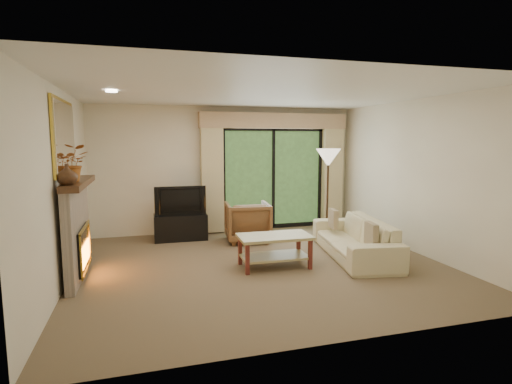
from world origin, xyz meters
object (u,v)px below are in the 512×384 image
object	(u,v)px
armchair	(247,222)
coffee_table	(274,251)
media_console	(181,227)
sofa	(354,238)

from	to	relation	value
armchair	coffee_table	distance (m)	1.64
media_console	armchair	world-z (taller)	armchair
sofa	coffee_table	distance (m)	1.45
media_console	sofa	distance (m)	3.28
media_console	sofa	bearing A→B (deg)	-34.92
armchair	media_console	bearing A→B (deg)	-14.95
armchair	sofa	distance (m)	2.06
media_console	coffee_table	size ratio (longest dim) A/B	0.92
armchair	coffee_table	size ratio (longest dim) A/B	0.76
media_console	coffee_table	distance (m)	2.42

